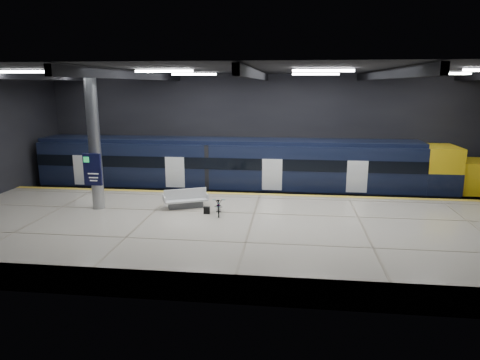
# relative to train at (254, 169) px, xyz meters

# --- Properties ---
(ground) EXTENTS (30.00, 30.00, 0.00)m
(ground) POSITION_rel_train_xyz_m (0.56, -5.50, -2.06)
(ground) COLOR black
(ground) RESTS_ON ground
(room_shell) EXTENTS (30.10, 16.10, 8.05)m
(room_shell) POSITION_rel_train_xyz_m (0.56, -5.49, 3.66)
(room_shell) COLOR black
(room_shell) RESTS_ON ground
(platform) EXTENTS (30.00, 11.00, 1.10)m
(platform) POSITION_rel_train_xyz_m (0.56, -8.00, -1.51)
(platform) COLOR beige
(platform) RESTS_ON ground
(safety_strip) EXTENTS (30.00, 0.40, 0.01)m
(safety_strip) POSITION_rel_train_xyz_m (0.56, -2.75, -0.95)
(safety_strip) COLOR gold
(safety_strip) RESTS_ON platform
(rails) EXTENTS (30.00, 1.52, 0.16)m
(rails) POSITION_rel_train_xyz_m (0.56, 0.00, -1.98)
(rails) COLOR gray
(rails) RESTS_ON ground
(train) EXTENTS (29.40, 2.84, 3.79)m
(train) POSITION_rel_train_xyz_m (0.00, 0.00, 0.00)
(train) COLOR black
(train) RESTS_ON ground
(bench) EXTENTS (2.43, 1.75, 0.99)m
(bench) POSITION_rel_train_xyz_m (-3.03, -5.90, -0.61)
(bench) COLOR #595B60
(bench) RESTS_ON platform
(bicycle) EXTENTS (0.86, 1.73, 0.87)m
(bicycle) POSITION_rel_train_xyz_m (-1.14, -6.84, -0.53)
(bicycle) COLOR #99999E
(bicycle) RESTS_ON platform
(pannier_bag) EXTENTS (0.31, 0.19, 0.35)m
(pannier_bag) POSITION_rel_train_xyz_m (-1.74, -6.84, -0.78)
(pannier_bag) COLOR black
(pannier_bag) RESTS_ON platform
(info_column) EXTENTS (0.90, 0.78, 6.90)m
(info_column) POSITION_rel_train_xyz_m (-7.44, -6.52, 2.40)
(info_column) COLOR #9EA0A5
(info_column) RESTS_ON platform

